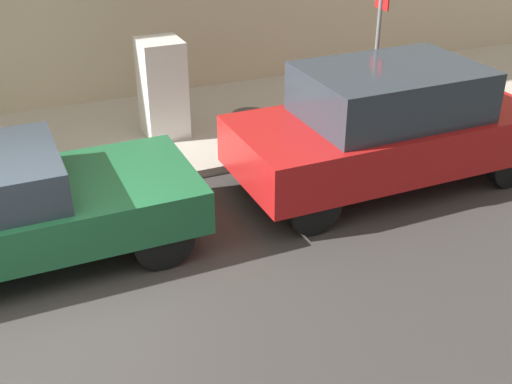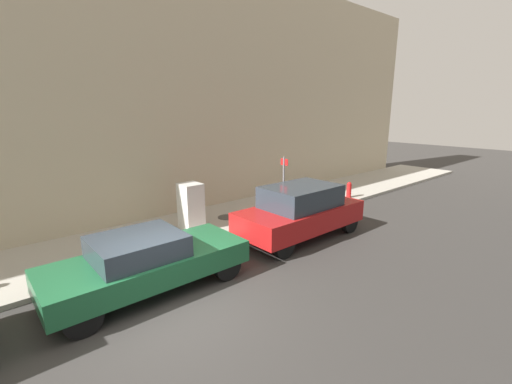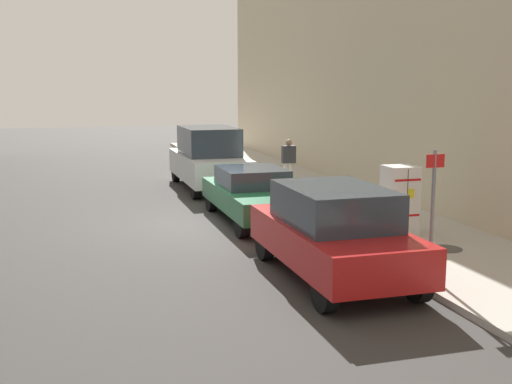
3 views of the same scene
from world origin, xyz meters
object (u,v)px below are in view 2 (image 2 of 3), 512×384
parked_sedan_green (146,261)px  parked_suv_red (300,211)px  street_sign_post (284,184)px  fire_hydrant (349,190)px  discarded_refrigerator (191,206)px

parked_sedan_green → parked_suv_red: size_ratio=1.03×
parked_sedan_green → parked_suv_red: 5.37m
street_sign_post → fire_hydrant: bearing=91.3°
street_sign_post → parked_sedan_green: bearing=-75.6°
parked_sedan_green → discarded_refrigerator: bearing=134.4°
street_sign_post → fire_hydrant: (-0.10, 4.51, -0.94)m
discarded_refrigerator → fire_hydrant: 7.93m
street_sign_post → parked_sedan_green: street_sign_post is taller
fire_hydrant → parked_suv_red: size_ratio=0.17×
discarded_refrigerator → street_sign_post: bearing=70.3°
parked_suv_red → discarded_refrigerator: bearing=-137.8°
street_sign_post → parked_suv_red: (1.59, -0.80, -0.54)m
street_sign_post → parked_sedan_green: size_ratio=0.51×
fire_hydrant → parked_sedan_green: parked_sedan_green is taller
discarded_refrigerator → parked_sedan_green: 3.98m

